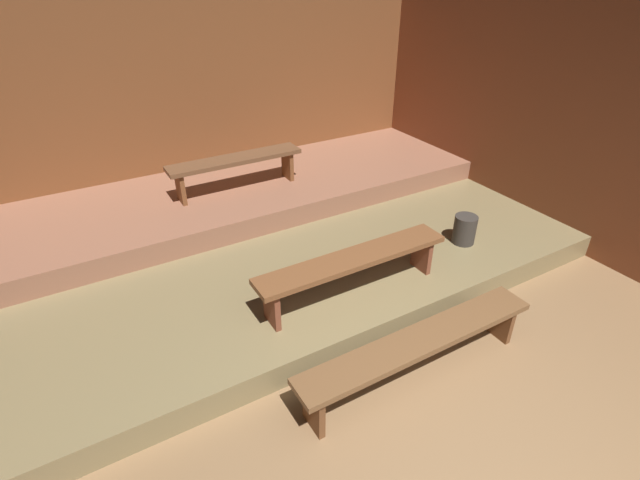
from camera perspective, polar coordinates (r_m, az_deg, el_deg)
ground at (r=4.81m, az=-0.98°, el=-6.86°), size 6.83×6.13×0.08m
wall_back at (r=6.48m, az=-13.39°, el=16.12°), size 6.83×0.06×2.67m
wall_right at (r=6.12m, az=25.29°, el=13.20°), size 0.06×6.13×2.67m
platform_lower at (r=5.35m, az=-5.54°, el=-0.57°), size 6.03×3.60×0.24m
platform_middle at (r=6.00m, az=-9.50°, el=5.42°), size 6.03×1.75×0.24m
bench_floor_center at (r=3.81m, az=11.82°, el=-12.17°), size 2.11×0.30×0.41m
bench_lower_center at (r=4.20m, az=4.02°, el=-2.81°), size 1.85×0.30×0.41m
bench_middle_center at (r=5.71m, az=-10.08°, el=8.99°), size 1.59×0.30×0.41m
pail_lower at (r=5.29m, az=16.93°, el=1.22°), size 0.24×0.24×0.31m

